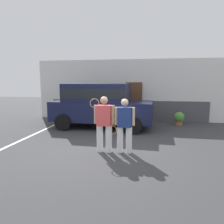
% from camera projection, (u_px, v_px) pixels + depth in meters
% --- Properties ---
extents(ground_plane, '(40.00, 40.00, 0.00)m').
position_uv_depth(ground_plane, '(108.00, 150.00, 6.81)').
color(ground_plane, '#38383A').
extents(parking_stripe_0, '(0.12, 4.40, 0.01)m').
position_uv_depth(parking_stripe_0, '(35.00, 134.00, 8.87)').
color(parking_stripe_0, silver).
rests_on(parking_stripe_0, ground_plane).
extents(house_frontage, '(10.29, 0.40, 3.33)m').
position_uv_depth(house_frontage, '(127.00, 92.00, 11.94)').
color(house_frontage, white).
rests_on(house_frontage, ground_plane).
extents(parked_suv, '(4.67, 2.30, 2.05)m').
position_uv_depth(parked_suv, '(100.00, 103.00, 9.96)').
color(parked_suv, '#141938').
rests_on(parked_suv, ground_plane).
extents(tennis_player_man, '(0.78, 0.27, 1.72)m').
position_uv_depth(tennis_player_man, '(104.00, 123.00, 6.53)').
color(tennis_player_man, white).
rests_on(tennis_player_man, ground_plane).
extents(tennis_player_woman, '(0.88, 0.27, 1.66)m').
position_uv_depth(tennis_player_woman, '(124.00, 125.00, 6.47)').
color(tennis_player_woman, white).
rests_on(tennis_player_woman, ground_plane).
extents(potted_plant_by_porch, '(0.50, 0.50, 0.66)m').
position_uv_depth(potted_plant_by_porch, '(179.00, 118.00, 10.57)').
color(potted_plant_by_porch, '#9E5638').
rests_on(potted_plant_by_porch, ground_plane).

